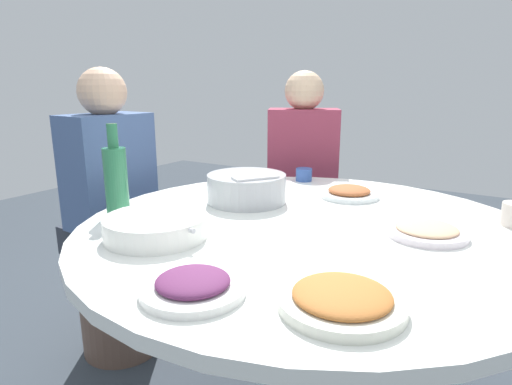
% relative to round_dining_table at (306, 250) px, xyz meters
% --- Properties ---
extents(round_dining_table, '(1.34, 1.34, 0.76)m').
position_rel_round_dining_table_xyz_m(round_dining_table, '(0.00, 0.00, 0.00)').
color(round_dining_table, '#99999E').
rests_on(round_dining_table, ground).
extents(rice_bowl, '(0.27, 0.27, 0.11)m').
position_rel_round_dining_table_xyz_m(rice_bowl, '(-0.11, -0.28, 0.13)').
color(rice_bowl, '#B2B5BA').
rests_on(rice_bowl, round_dining_table).
extents(soup_bowl, '(0.27, 0.30, 0.06)m').
position_rel_round_dining_table_xyz_m(soup_bowl, '(0.32, -0.30, 0.11)').
color(soup_bowl, white).
rests_on(soup_bowl, round_dining_table).
extents(dish_eggplant, '(0.21, 0.21, 0.04)m').
position_rel_round_dining_table_xyz_m(dish_eggplant, '(0.51, -0.01, 0.10)').
color(dish_eggplant, white).
rests_on(dish_eggplant, round_dining_table).
extents(dish_noodles, '(0.21, 0.21, 0.04)m').
position_rel_round_dining_table_xyz_m(dish_noodles, '(-0.07, 0.32, 0.10)').
color(dish_noodles, white).
rests_on(dish_noodles, round_dining_table).
extents(dish_stirfry, '(0.21, 0.21, 0.04)m').
position_rel_round_dining_table_xyz_m(dish_stirfry, '(-0.36, 0.00, 0.10)').
color(dish_stirfry, white).
rests_on(dish_stirfry, round_dining_table).
extents(dish_tofu_braise, '(0.23, 0.23, 0.04)m').
position_rel_round_dining_table_xyz_m(dish_tofu_braise, '(0.41, 0.26, 0.10)').
color(dish_tofu_braise, silver).
rests_on(dish_tofu_braise, round_dining_table).
extents(green_bottle, '(0.07, 0.07, 0.28)m').
position_rel_round_dining_table_xyz_m(green_bottle, '(0.22, -0.55, 0.20)').
color(green_bottle, '#2F7C50').
rests_on(green_bottle, round_dining_table).
extents(tea_cup_side, '(0.07, 0.07, 0.05)m').
position_rel_round_dining_table_xyz_m(tea_cup_side, '(-0.53, -0.26, 0.11)').
color(tea_cup_side, '#30509A').
rests_on(tea_cup_side, round_dining_table).
extents(stool_for_diner_left, '(0.34, 0.34, 0.47)m').
position_rel_round_dining_table_xyz_m(stool_for_diner_left, '(-0.05, -0.91, -0.44)').
color(stool_for_diner_left, brown).
rests_on(stool_for_diner_left, ground).
extents(diner_left, '(0.35, 0.36, 0.76)m').
position_rel_round_dining_table_xyz_m(diner_left, '(-0.05, -0.91, 0.11)').
color(diner_left, '#2D333D').
rests_on(diner_left, stool_for_diner_left).
extents(stool_for_diner_right, '(0.37, 0.37, 0.47)m').
position_rel_round_dining_table_xyz_m(stool_for_diner_right, '(-0.81, -0.40, -0.44)').
color(stool_for_diner_right, brown).
rests_on(stool_for_diner_right, ground).
extents(diner_right, '(0.45, 0.44, 0.76)m').
position_rel_round_dining_table_xyz_m(diner_right, '(-0.81, -0.40, 0.11)').
color(diner_right, '#2D333D').
rests_on(diner_right, stool_for_diner_right).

